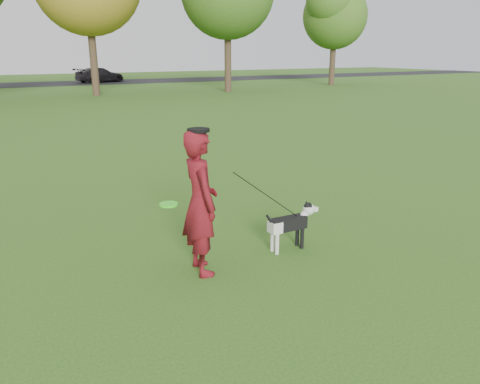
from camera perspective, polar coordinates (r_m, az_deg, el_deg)
ground at (r=6.87m, az=-4.20°, el=-7.69°), size 120.00×120.00×0.00m
road at (r=45.88m, az=-25.59°, el=11.70°), size 120.00×7.00×0.02m
man at (r=6.07m, az=-4.87°, el=-1.34°), size 0.51×0.74×1.92m
dog at (r=6.95m, az=6.34°, el=-3.63°), size 0.93×0.19×0.70m
car_right at (r=46.79m, az=-16.71°, el=13.52°), size 4.94×3.30×1.33m
man_held_items at (r=6.49m, az=3.11°, el=-0.33°), size 2.17×0.33×1.46m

